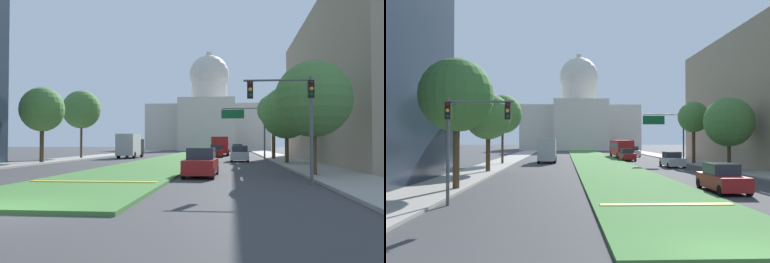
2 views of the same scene
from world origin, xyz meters
TOP-DOWN VIEW (x-y plane):
  - ground_plane at (0.00, 52.82)m, footprint 260.00×260.00m
  - grass_median at (0.00, 47.54)m, footprint 6.97×95.08m
  - median_curb_nose at (0.00, 8.03)m, footprint 6.28×0.50m
  - lane_dashes_right at (7.21, 40.84)m, footprint 0.16×65.38m
  - sidewalk_left at (-12.93, 42.26)m, footprint 4.00×95.08m
  - sidewalk_right at (12.93, 42.26)m, footprint 4.00×95.08m
  - capitol_building at (0.00, 104.80)m, footprint 33.61×25.55m
  - traffic_light_near_left at (-9.59, 9.02)m, footprint 3.34×0.35m
  - overhead_guide_sign at (8.66, 38.75)m, footprint 5.38×0.20m
  - street_tree_left_near at (-11.51, 14.39)m, footprint 4.61×4.61m
  - street_tree_left_mid at (-11.96, 26.79)m, footprint 4.37×4.37m
  - street_tree_right_mid at (11.88, 28.16)m, footprint 4.99×4.99m
  - street_tree_left_far at (-12.40, 38.20)m, footprint 4.85×4.85m
  - street_tree_right_far at (11.62, 37.83)m, footprint 3.90×3.90m
  - sedan_lead_stopped at (4.83, 13.19)m, footprint 1.97×4.56m
  - sedan_midblock at (7.49, 33.08)m, footprint 2.01×4.40m
  - sedan_distant at (4.43, 45.52)m, footprint 2.11×4.23m
  - sedan_far_horizon at (7.56, 57.69)m, footprint 2.01×4.52m
  - box_truck_delivery at (-6.95, 41.67)m, footprint 2.40×6.40m
  - city_bus at (4.83, 53.84)m, footprint 2.62×11.00m

SIDE VIEW (x-z plane):
  - ground_plane at x=0.00m, z-range 0.00..0.00m
  - lane_dashes_right at x=7.21m, z-range 0.00..0.01m
  - grass_median at x=0.00m, z-range 0.00..0.14m
  - sidewalk_left at x=-12.93m, z-range 0.00..0.15m
  - sidewalk_right at x=12.93m, z-range 0.00..0.15m
  - median_curb_nose at x=0.00m, z-range 0.14..0.18m
  - sedan_lead_stopped at x=4.83m, z-range -0.06..1.67m
  - sedan_midblock at x=7.49m, z-range -0.06..1.68m
  - sedan_distant at x=4.43m, z-range -0.06..1.73m
  - sedan_far_horizon at x=7.56m, z-range -0.07..1.78m
  - box_truck_delivery at x=-6.95m, z-range 0.08..3.28m
  - city_bus at x=4.83m, z-range 0.29..3.24m
  - traffic_light_near_left at x=-9.59m, z-range 1.20..6.40m
  - overhead_guide_sign at x=8.66m, z-range 1.39..7.89m
  - street_tree_right_mid at x=11.88m, z-range 1.20..8.62m
  - street_tree_left_mid at x=-11.96m, z-range 1.55..9.07m
  - street_tree_right_far at x=11.62m, z-range 1.95..9.86m
  - street_tree_left_near at x=-11.51m, z-range 1.80..10.06m
  - street_tree_left_far at x=-12.40m, z-range 1.91..10.62m
  - capitol_building at x=0.00m, z-range -5.35..23.32m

